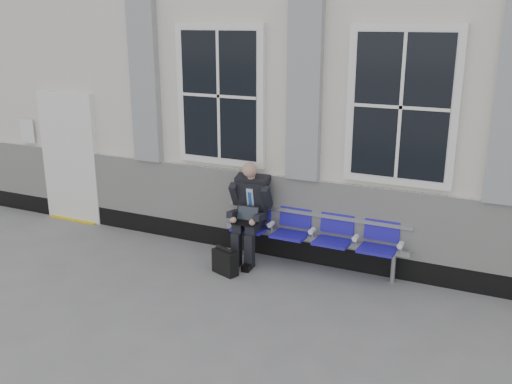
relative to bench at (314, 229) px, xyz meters
The scene contains 5 objects.
ground 1.59m from the bench, 62.91° to the right, with size 70.00×70.00×0.00m, color slate.
station_building 2.80m from the bench, 72.96° to the left, with size 14.40×4.40×4.49m.
bench is the anchor object (origin of this frame).
businessman 0.93m from the bench, behind, with size 0.58×0.78×1.41m.
briefcase 1.27m from the bench, 143.99° to the right, with size 0.40×0.27×0.38m.
Camera 1 is at (1.69, -5.54, 3.26)m, focal length 40.00 mm.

